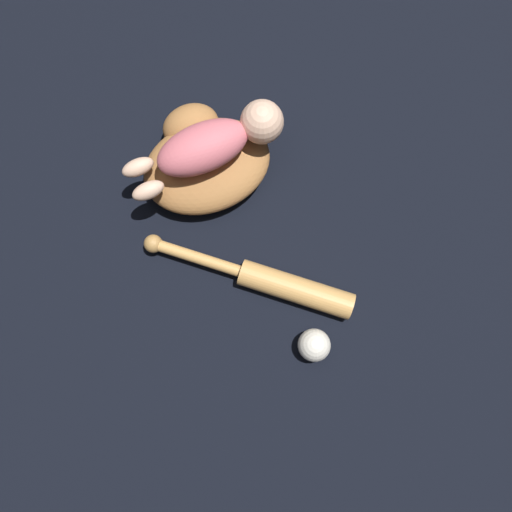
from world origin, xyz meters
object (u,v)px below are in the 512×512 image
at_px(baseball_glove, 204,159).
at_px(baseball_bat, 273,282).
at_px(baseball, 314,345).
at_px(baby_figure, 216,142).

bearing_deg(baseball_glove, baseball_bat, -67.76).
bearing_deg(baseball_glove, baseball, -66.61).
distance_m(baby_figure, baseball, 0.50).
bearing_deg(baseball_bat, baseball, -64.33).
xyz_separation_m(baby_figure, baseball_bat, (0.09, -0.31, -0.12)).
relative_size(baseball_glove, baseball, 4.89).
bearing_deg(baseball, baseball_bat, 115.67).
distance_m(baby_figure, baseball_bat, 0.34).
bearing_deg(baseball, baseball_glove, 113.39).
xyz_separation_m(baseball_glove, baseball, (0.20, -0.47, -0.01)).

